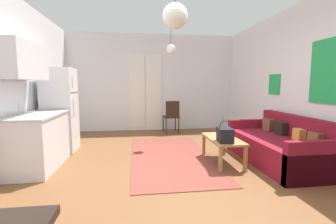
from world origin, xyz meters
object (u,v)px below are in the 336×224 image
at_px(refrigerator, 60,110).
at_px(pendant_lamp_near, 175,16).
at_px(handbag, 225,135).
at_px(couch, 280,147).
at_px(bamboo_vase, 223,132).
at_px(pendant_lamp_far, 171,49).
at_px(coffee_table, 223,141).
at_px(accent_chair, 172,115).

height_order(refrigerator, pendant_lamp_near, pendant_lamp_near).
bearing_deg(refrigerator, handbag, -26.14).
relative_size(couch, handbag, 5.78).
distance_m(bamboo_vase, pendant_lamp_far, 2.21).
height_order(coffee_table, pendant_lamp_near, pendant_lamp_near).
bearing_deg(handbag, couch, 8.07).
height_order(couch, bamboo_vase, bamboo_vase).
height_order(couch, handbag, couch).
distance_m(coffee_table, accent_chair, 2.65).
height_order(handbag, pendant_lamp_far, pendant_lamp_far).
bearing_deg(pendant_lamp_far, accent_chair, 80.63).
bearing_deg(accent_chair, couch, 112.30).
bearing_deg(pendant_lamp_near, pendant_lamp_far, 82.66).
bearing_deg(refrigerator, pendant_lamp_far, 6.17).
distance_m(couch, pendant_lamp_far, 2.96).
height_order(bamboo_vase, pendant_lamp_near, pendant_lamp_near).
bearing_deg(accent_chair, bamboo_vase, 95.34).
xyz_separation_m(refrigerator, pendant_lamp_near, (1.98, -2.29, 1.28)).
distance_m(bamboo_vase, refrigerator, 3.24).
bearing_deg(coffee_table, pendant_lamp_near, -132.63).
height_order(accent_chair, pendant_lamp_near, pendant_lamp_near).
distance_m(handbag, pendant_lamp_near, 2.03).
relative_size(bamboo_vase, handbag, 1.13).
height_order(coffee_table, bamboo_vase, bamboo_vase).
bearing_deg(bamboo_vase, accent_chair, 102.07).
xyz_separation_m(refrigerator, pendant_lamp_far, (2.31, 0.25, 1.29)).
distance_m(couch, coffee_table, 1.01).
bearing_deg(pendant_lamp_near, accent_chair, 82.01).
distance_m(bamboo_vase, pendant_lamp_near, 2.27).
bearing_deg(pendant_lamp_near, refrigerator, 130.81).
bearing_deg(bamboo_vase, pendant_lamp_far, 118.70).
xyz_separation_m(accent_chair, pendant_lamp_near, (-0.52, -3.72, 1.62)).
height_order(couch, pendant_lamp_far, pendant_lamp_far).
height_order(handbag, refrigerator, refrigerator).
distance_m(coffee_table, pendant_lamp_near, 2.31).
distance_m(couch, refrigerator, 4.25).
bearing_deg(accent_chair, handbag, 91.99).
bearing_deg(handbag, coffee_table, 76.04).
relative_size(handbag, accent_chair, 0.38).
bearing_deg(pendant_lamp_far, couch, -42.20).
relative_size(bamboo_vase, pendant_lamp_near, 0.47).
xyz_separation_m(bamboo_vase, accent_chair, (-0.54, 2.50, -0.02)).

